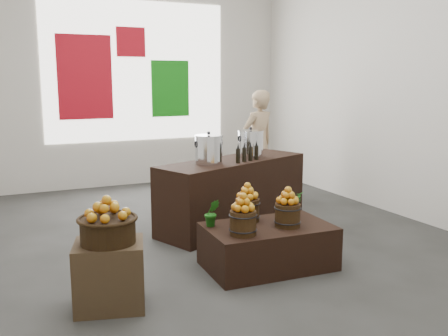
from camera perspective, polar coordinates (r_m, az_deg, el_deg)
name	(u,v)px	position (r m, az deg, el deg)	size (l,w,h in m)	color
ground	(197,241)	(5.91, -3.11, -8.36)	(7.00, 7.00, 0.00)	#373835
back_wall	(120,71)	(8.95, -11.82, 10.75)	(6.00, 0.04, 4.00)	beige
back_opening	(137,72)	(9.00, -9.90, 10.81)	(3.20, 0.02, 2.40)	white
deco_red_left	(85,77)	(8.80, -15.61, 9.96)	(0.90, 0.04, 1.40)	#A90D1A
deco_green_right	(170,89)	(9.17, -6.16, 9.01)	(0.70, 0.04, 1.00)	#127512
deco_red_upper	(131,42)	(8.99, -10.61, 13.98)	(0.50, 0.04, 0.50)	#A90D1A
crate	(110,275)	(4.31, -12.92, -11.82)	(0.56, 0.46, 0.56)	#463720
wicker_basket	(108,231)	(4.19, -13.13, -6.99)	(0.45, 0.45, 0.20)	black
apples_in_basket	(107,207)	(4.14, -13.24, -4.41)	(0.35, 0.35, 0.19)	#9B1A05
display_table	(268,246)	(5.09, 5.03, -8.89)	(1.25, 0.77, 0.43)	black
apple_bucket_front_left	(243,223)	(4.69, 2.18, -6.27)	(0.25, 0.25, 0.23)	#31210D
apples_in_bucket_front_left	(243,202)	(4.64, 2.20, -3.91)	(0.19, 0.19, 0.17)	#9B1A05
apple_bucket_front_right	(288,215)	(4.99, 7.27, -5.36)	(0.25, 0.25, 0.23)	#31210D
apples_in_bucket_front_right	(288,195)	(4.94, 7.33, -3.13)	(0.19, 0.19, 0.17)	#9B1A05
apple_bucket_rear	(247,210)	(5.14, 2.67, -4.82)	(0.25, 0.25, 0.23)	#31210D
apples_in_bucket_rear	(247,191)	(5.09, 2.69, -2.65)	(0.19, 0.19, 0.17)	#9B1A05
herb_garnish_right	(291,204)	(5.33, 7.70, -4.12)	(0.24, 0.21, 0.27)	#175912
herb_garnish_left	(212,213)	(4.95, -1.38, -5.15)	(0.15, 0.12, 0.27)	#175912
counter	(233,193)	(6.39, 1.03, -2.88)	(2.12, 0.67, 0.87)	black
stock_pot_left	(209,150)	(5.97, -1.76, 2.03)	(0.33, 0.33, 0.33)	silver
stock_pot_center	(251,144)	(6.53, 3.05, 2.72)	(0.33, 0.33, 0.33)	silver
oil_cruets	(246,152)	(6.15, 2.51, 1.86)	(0.31, 0.06, 0.24)	black
shopper	(258,143)	(8.03, 3.90, 2.82)	(0.62, 0.41, 1.70)	tan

